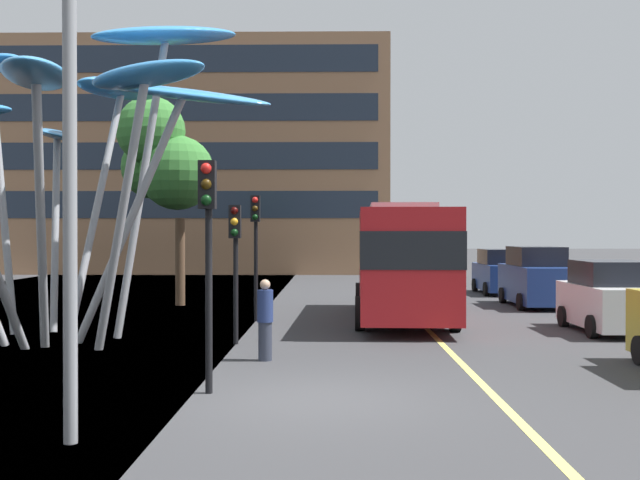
% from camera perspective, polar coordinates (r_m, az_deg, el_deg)
% --- Properties ---
extents(ground, '(120.00, 240.00, 0.10)m').
position_cam_1_polar(ground, '(12.74, -3.17, -11.90)').
color(ground, '#38383A').
extents(red_bus, '(3.10, 9.85, 3.58)m').
position_cam_1_polar(red_bus, '(23.81, 6.11, -1.25)').
color(red_bus, red).
rests_on(red_bus, ground).
extents(leaf_sculpture, '(11.58, 12.06, 8.44)m').
position_cam_1_polar(leaf_sculpture, '(20.27, -19.13, 9.87)').
color(leaf_sculpture, '#9EA0A5').
rests_on(leaf_sculpture, ground).
extents(traffic_light_kerb_near, '(0.28, 0.42, 3.89)m').
position_cam_1_polar(traffic_light_kerb_near, '(12.87, -8.34, 1.05)').
color(traffic_light_kerb_near, black).
rests_on(traffic_light_kerb_near, ground).
extents(traffic_light_kerb_far, '(0.28, 0.42, 3.37)m').
position_cam_1_polar(traffic_light_kerb_far, '(18.54, -6.33, -0.24)').
color(traffic_light_kerb_far, black).
rests_on(traffic_light_kerb_far, ground).
extents(traffic_light_island_mid, '(0.28, 0.42, 3.83)m').
position_cam_1_polar(traffic_light_island_mid, '(23.37, -4.82, 0.71)').
color(traffic_light_island_mid, black).
rests_on(traffic_light_island_mid, ground).
extents(car_parked_mid, '(2.01, 3.92, 1.94)m').
position_cam_1_polar(car_parked_mid, '(22.25, 20.79, -4.09)').
color(car_parked_mid, silver).
rests_on(car_parked_mid, ground).
extents(car_parked_far, '(1.98, 4.53, 2.20)m').
position_cam_1_polar(car_parked_far, '(29.13, 15.75, -2.76)').
color(car_parked_far, navy).
rests_on(car_parked_far, ground).
extents(car_side_street, '(2.01, 4.20, 1.98)m').
position_cam_1_polar(car_side_street, '(34.92, 13.30, -2.38)').
color(car_side_street, navy).
rests_on(car_side_street, ground).
extents(street_lamp, '(1.37, 0.44, 8.85)m').
position_cam_1_polar(street_lamp, '(10.58, -16.78, 15.87)').
color(street_lamp, gray).
rests_on(street_lamp, ground).
extents(tree_pavement_near, '(3.69, 3.69, 7.68)m').
position_cam_1_polar(tree_pavement_near, '(28.95, -11.66, 5.93)').
color(tree_pavement_near, brown).
rests_on(tree_pavement_near, ground).
extents(pedestrian, '(0.34, 0.34, 1.71)m').
position_cam_1_polar(pedestrian, '(16.28, -4.10, -5.94)').
color(pedestrian, '#2D3342').
rests_on(pedestrian, ground).
extents(backdrop_building, '(26.24, 15.74, 15.61)m').
position_cam_1_polar(backdrop_building, '(57.92, -8.47, 5.58)').
color(backdrop_building, '#936B4C').
rests_on(backdrop_building, ground).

